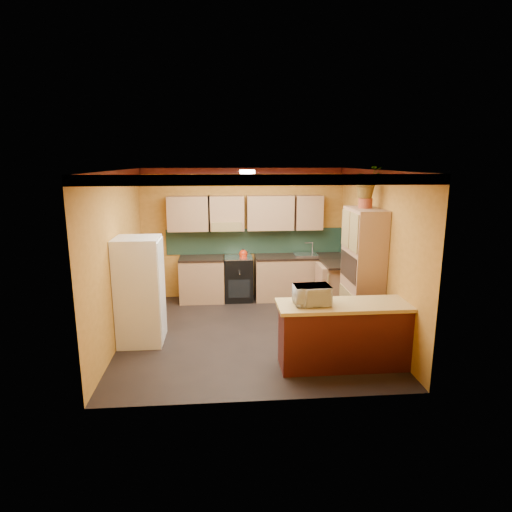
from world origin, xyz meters
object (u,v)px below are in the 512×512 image
at_px(fridge, 140,291).
at_px(microwave, 312,295).
at_px(stove, 238,278).
at_px(pantry, 362,272).
at_px(breakfast_bar, 345,337).
at_px(base_cabinets_back, 268,278).

height_order(fridge, microwave, fridge).
relative_size(stove, microwave, 1.88).
height_order(pantry, breakfast_bar, pantry).
bearing_deg(breakfast_bar, fridge, 160.10).
bearing_deg(microwave, pantry, 44.38).
xyz_separation_m(base_cabinets_back, fridge, (-2.26, -2.01, 0.41)).
bearing_deg(microwave, stove, 103.09).
height_order(fridge, pantry, pantry).
bearing_deg(microwave, breakfast_bar, -2.59).
relative_size(fridge, breakfast_bar, 0.94).
xyz_separation_m(base_cabinets_back, stove, (-0.62, -0.00, 0.02)).
height_order(base_cabinets_back, fridge, fridge).
bearing_deg(pantry, base_cabinets_back, 125.07).
xyz_separation_m(base_cabinets_back, pantry, (1.34, -1.91, 0.61)).
xyz_separation_m(base_cabinets_back, microwave, (0.24, -3.09, 0.62)).
bearing_deg(microwave, fridge, 154.05).
bearing_deg(pantry, fridge, -178.43).
bearing_deg(base_cabinets_back, microwave, -85.52).
bearing_deg(fridge, stove, 50.91).
distance_m(base_cabinets_back, breakfast_bar, 3.17).
distance_m(stove, pantry, 2.81).
distance_m(stove, fridge, 2.62).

